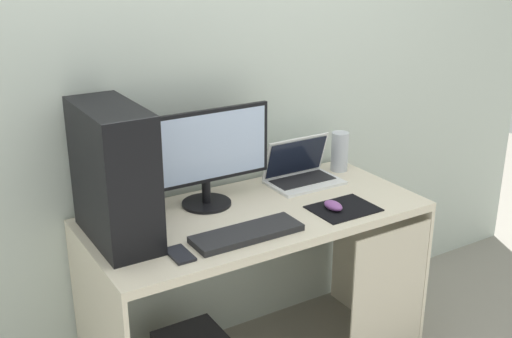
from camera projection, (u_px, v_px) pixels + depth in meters
name	position (u px, v px, depth m)	size (l,w,h in m)	color
wall_back	(212.00, 64.00, 2.63)	(4.00, 0.05, 2.60)	beige
desk	(261.00, 247.00, 2.58)	(1.36, 0.64, 0.77)	beige
pc_tower	(114.00, 174.00, 2.22)	(0.19, 0.44, 0.50)	black
monitor	(206.00, 155.00, 2.51)	(0.56, 0.20, 0.40)	black
laptop	(301.00, 173.00, 2.82)	(0.32, 0.21, 0.20)	white
speaker	(340.00, 151.00, 2.94)	(0.08, 0.08, 0.18)	#B7BCC6
keyboard	(247.00, 233.00, 2.31)	(0.42, 0.14, 0.02)	#232326
mousepad	(343.00, 209.00, 2.54)	(0.26, 0.20, 0.01)	black
mouse_left	(333.00, 206.00, 2.52)	(0.06, 0.10, 0.03)	#8C4C99
cell_phone	(180.00, 254.00, 2.17)	(0.07, 0.13, 0.01)	black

